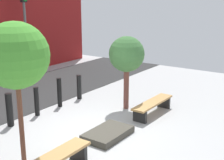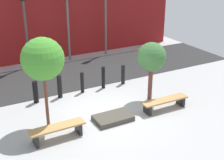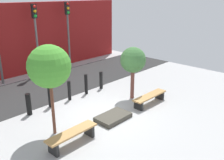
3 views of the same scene
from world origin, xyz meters
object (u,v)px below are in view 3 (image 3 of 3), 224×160
object	(u,v)px
tree_behind_left_bench	(49,67)
bollard_center	(69,91)
bollard_right	(86,84)
tree_behind_right_bench	(133,61)
bench_left	(72,135)
bollard_far_left	(29,104)
planter_bed	(113,117)
bench_right	(150,97)
traffic_light_mid_east	(36,27)
bollard_left	(50,96)
bollard_far_right	(101,80)
traffic_light_east	(68,23)

from	to	relation	value
tree_behind_left_bench	bollard_center	bearing A→B (deg)	42.13
bollard_right	tree_behind_right_bench	bearing A→B (deg)	-59.68
bench_left	bollard_right	bearing A→B (deg)	42.09
bench_left	bollard_far_left	xyz separation A→B (m)	(0.12, 2.93, 0.11)
bench_left	planter_bed	world-z (taller)	bench_left
bench_right	tree_behind_left_bench	size ratio (longest dim) A/B	0.61
tree_behind_right_bench	bollard_far_left	size ratio (longest dim) A/B	2.68
bench_left	traffic_light_mid_east	world-z (taller)	traffic_light_mid_east
bollard_left	bollard_far_right	world-z (taller)	bollard_left
bollard_right	traffic_light_mid_east	world-z (taller)	traffic_light_mid_east
bench_right	tree_behind_left_bench	xyz separation A→B (m)	(-4.28, 0.99, 2.11)
tree_behind_left_bench	bollard_left	size ratio (longest dim) A/B	3.22
planter_bed	bollard_far_left	world-z (taller)	bollard_far_left
tree_behind_left_bench	bollard_far_right	world-z (taller)	tree_behind_left_bench
bollard_far_left	bench_left	bearing A→B (deg)	-92.43
bench_right	bollard_right	xyz separation A→B (m)	(-1.13, 2.93, 0.18)
bench_left	planter_bed	bearing A→B (deg)	4.50
bollard_far_right	tree_behind_left_bench	bearing A→B (deg)	-155.02
bench_left	bollard_right	size ratio (longest dim) A/B	1.85
bollard_far_left	traffic_light_east	bearing A→B (deg)	38.84
planter_bed	traffic_light_east	bearing A→B (deg)	64.35
bollard_far_right	tree_behind_right_bench	bearing A→B (deg)	-86.33
bollard_center	bollard_right	world-z (taller)	bollard_right
bollard_left	bollard_far_right	size ratio (longest dim) A/B	1.09
tree_behind_left_bench	bollard_left	bearing A→B (deg)	59.68
planter_bed	bollard_center	distance (m)	2.75
planter_bed	bollard_far_right	size ratio (longest dim) A/B	1.51
planter_bed	bollard_far_right	xyz separation A→B (m)	(2.02, 2.73, 0.36)
tree_behind_left_bench	traffic_light_east	distance (m)	8.41
bollard_far_left	traffic_light_mid_east	xyz separation A→B (m)	(3.15, 4.37, 2.34)
tree_behind_left_bench	bollard_center	world-z (taller)	tree_behind_left_bench
traffic_light_mid_east	tree_behind_right_bench	bearing A→B (deg)	-80.94
bollard_far_right	traffic_light_east	world-z (taller)	traffic_light_east
bench_right	bollard_far_right	size ratio (longest dim) A/B	2.16
tree_behind_right_bench	bollard_far_left	bearing A→B (deg)	155.02
bench_left	bollard_center	bearing A→B (deg)	53.00
bench_right	traffic_light_east	bearing A→B (deg)	80.99
bollard_left	bollard_right	distance (m)	2.02
bench_left	bollard_far_left	world-z (taller)	bollard_far_left
bollard_far_left	bollard_far_right	world-z (taller)	bollard_far_left
bollard_center	traffic_light_east	distance (m)	6.03
planter_bed	bollard_right	distance (m)	2.94
bench_left	bollard_far_right	world-z (taller)	bollard_far_right
bollard_center	tree_behind_right_bench	bearing A→B (deg)	-42.13
planter_bed	bollard_far_right	bearing A→B (deg)	53.54
planter_bed	bollard_far_left	size ratio (longest dim) A/B	1.50
bollard_far_right	traffic_light_east	size ratio (longest dim) A/B	0.22
bollard_far_left	traffic_light_east	size ratio (longest dim) A/B	0.22
bollard_far_left	traffic_light_mid_east	distance (m)	5.87
tree_behind_right_bench	bollard_far_right	size ratio (longest dim) A/B	2.70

